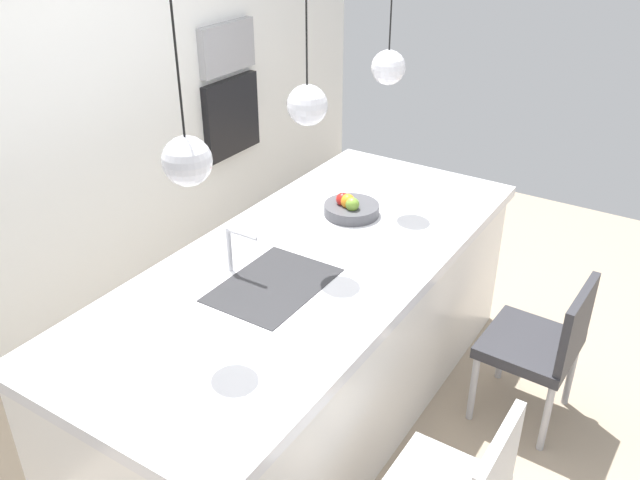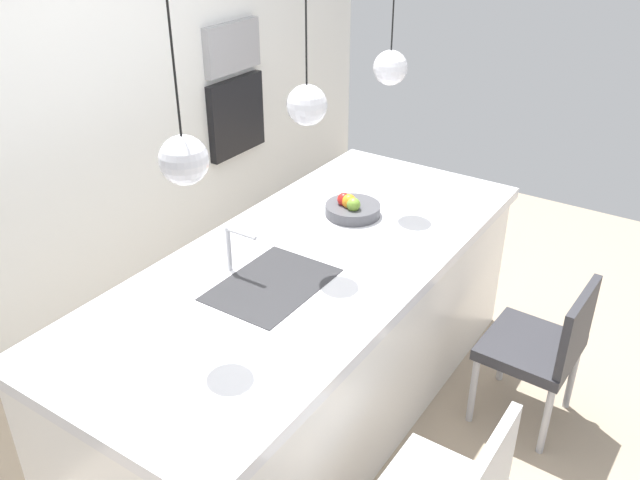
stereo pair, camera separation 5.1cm
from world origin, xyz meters
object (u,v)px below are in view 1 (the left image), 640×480
Objects in this scene: oven at (231,117)px; chair_middle at (543,343)px; fruit_bowl at (351,208)px; microwave at (226,47)px.

chair_middle is at bearing -106.92° from oven.
fruit_bowl reaches higher than chair_middle.
microwave reaches higher than chair_middle.
oven is (0.86, 1.52, -0.01)m from fruit_bowl.
fruit_bowl is 1.19m from chair_middle.
chair_middle is (0.07, -1.08, -0.49)m from fruit_bowl.
oven is (0.00, 0.00, -0.50)m from microwave.
microwave reaches higher than fruit_bowl.
oven is at bearing 60.53° from fruit_bowl.
microwave is 0.96× the size of oven.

